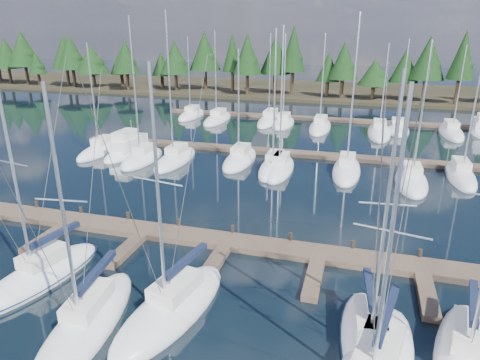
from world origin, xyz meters
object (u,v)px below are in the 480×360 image
(front_sailboat_4, at_px, (368,342))
(motor_yacht_left, at_px, (129,149))
(front_sailboat_6, at_px, (466,358))
(front_sailboat_1, at_px, (41,276))
(front_sailboat_3, at_px, (172,308))
(main_dock, at_px, (225,246))
(front_sailboat_2, at_px, (86,324))

(front_sailboat_4, height_order, motor_yacht_left, front_sailboat_4)
(front_sailboat_6, bearing_deg, front_sailboat_1, 178.79)
(front_sailboat_4, bearing_deg, motor_yacht_left, 136.41)
(front_sailboat_3, height_order, front_sailboat_4, front_sailboat_3)
(main_dock, xyz_separation_m, motor_yacht_left, (-17.38, 18.16, 0.29))
(front_sailboat_4, bearing_deg, front_sailboat_6, 1.45)
(front_sailboat_3, relative_size, motor_yacht_left, 1.46)
(front_sailboat_2, distance_m, front_sailboat_3, 4.11)
(main_dock, relative_size, front_sailboat_3, 3.33)
(front_sailboat_3, bearing_deg, front_sailboat_2, -146.11)
(main_dock, bearing_deg, front_sailboat_2, -113.21)
(front_sailboat_6, bearing_deg, front_sailboat_4, -178.55)
(front_sailboat_2, distance_m, front_sailboat_6, 17.20)
(front_sailboat_4, height_order, front_sailboat_6, front_sailboat_6)
(front_sailboat_1, xyz_separation_m, front_sailboat_2, (5.07, -2.97, -0.00))
(main_dock, height_order, front_sailboat_4, front_sailboat_4)
(front_sailboat_1, distance_m, front_sailboat_3, 8.50)
(main_dock, xyz_separation_m, front_sailboat_2, (-4.00, -9.33, 0.08))
(front_sailboat_4, bearing_deg, front_sailboat_2, -169.53)
(front_sailboat_2, distance_m, front_sailboat_4, 13.20)
(front_sailboat_4, bearing_deg, front_sailboat_3, -179.35)
(main_dock, xyz_separation_m, front_sailboat_6, (13.01, -6.83, 0.10))
(main_dock, height_order, front_sailboat_6, front_sailboat_6)
(front_sailboat_6, bearing_deg, main_dock, 152.31)
(front_sailboat_1, bearing_deg, main_dock, 35.06)
(front_sailboat_3, distance_m, front_sailboat_6, 13.61)
(main_dock, height_order, front_sailboat_2, front_sailboat_2)
(front_sailboat_2, bearing_deg, front_sailboat_1, 149.64)
(front_sailboat_1, bearing_deg, motor_yacht_left, 108.71)
(front_sailboat_1, bearing_deg, front_sailboat_2, -30.36)
(front_sailboat_1, relative_size, front_sailboat_2, 1.04)
(front_sailboat_6, distance_m, motor_yacht_left, 39.35)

